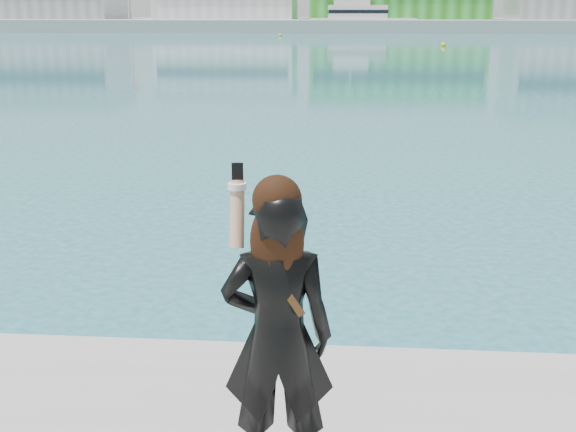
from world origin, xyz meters
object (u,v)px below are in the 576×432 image
at_px(buoy_near, 443,47).
at_px(buoy_far, 281,36).
at_px(woman, 277,329).
at_px(motor_yacht, 360,18).

height_order(buoy_near, buoy_far, same).
bearing_deg(woman, motor_yacht, -95.04).
xyz_separation_m(buoy_far, woman, (9.07, -98.99, 1.71)).
distance_m(buoy_far, woman, 99.42).
relative_size(motor_yacht, buoy_far, 34.34).
height_order(buoy_far, woman, woman).
bearing_deg(buoy_near, buoy_far, 123.28).
bearing_deg(buoy_near, motor_yacht, 98.99).
height_order(motor_yacht, buoy_near, motor_yacht).
xyz_separation_m(motor_yacht, buoy_far, (-11.20, -19.35, -2.21)).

